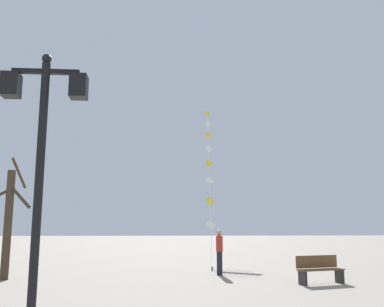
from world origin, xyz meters
name	(u,v)px	position (x,y,z in m)	size (l,w,h in m)	color
ground_plane	(160,267)	(0.00, 20.00, 0.00)	(160.00, 160.00, 0.00)	gray
twin_lantern_lamp_post	(42,137)	(-2.01, 6.55, 3.24)	(1.38, 0.28, 4.67)	black
kite_train	(209,162)	(2.98, 25.46, 5.83)	(1.79, 14.36, 11.01)	brown
kite_flyer	(219,251)	(2.27, 16.26, 0.90)	(0.27, 0.62, 1.71)	#1E1E2D
bare_tree	(9,220)	(-5.41, 15.31, 2.07)	(1.87, 1.70, 4.32)	#423323
park_bench	(320,270)	(5.15, 13.44, 0.45)	(1.66, 0.88, 0.89)	brown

